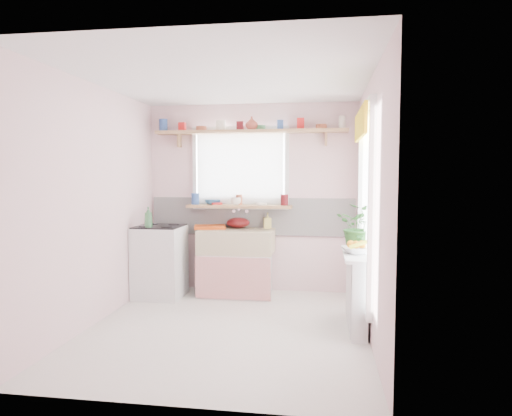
# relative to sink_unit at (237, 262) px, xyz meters

# --- Properties ---
(room) EXTENTS (3.20, 3.20, 3.20)m
(room) POSITION_rel_sink_unit_xyz_m (0.81, -0.43, 0.94)
(room) COLOR silver
(room) RESTS_ON ground
(sink_unit) EXTENTS (0.95, 0.65, 1.11)m
(sink_unit) POSITION_rel_sink_unit_xyz_m (0.00, 0.00, 0.00)
(sink_unit) COLOR white
(sink_unit) RESTS_ON ground
(cooker) EXTENTS (0.58, 0.58, 0.93)m
(cooker) POSITION_rel_sink_unit_xyz_m (-0.95, -0.24, 0.03)
(cooker) COLOR white
(cooker) RESTS_ON ground
(radiator_ledge) EXTENTS (0.22, 0.95, 0.78)m
(radiator_ledge) POSITION_rel_sink_unit_xyz_m (1.45, -1.09, -0.03)
(radiator_ledge) COLOR white
(radiator_ledge) RESTS_ON ground
(windowsill) EXTENTS (1.40, 0.22, 0.04)m
(windowsill) POSITION_rel_sink_unit_xyz_m (-0.00, 0.19, 0.71)
(windowsill) COLOR tan
(windowsill) RESTS_ON room
(pine_shelf) EXTENTS (2.52, 0.24, 0.04)m
(pine_shelf) POSITION_rel_sink_unit_xyz_m (0.15, 0.18, 1.69)
(pine_shelf) COLOR tan
(pine_shelf) RESTS_ON room
(shelf_crockery) EXTENTS (2.47, 0.11, 0.12)m
(shelf_crockery) POSITION_rel_sink_unit_xyz_m (0.13, 0.18, 1.76)
(shelf_crockery) COLOR #3359A5
(shelf_crockery) RESTS_ON pine_shelf
(sill_crockery) EXTENTS (1.35, 0.11, 0.12)m
(sill_crockery) POSITION_rel_sink_unit_xyz_m (-0.00, 0.19, 0.78)
(sill_crockery) COLOR #3359A5
(sill_crockery) RESTS_ON windowsill
(dish_tray) EXTENTS (0.47, 0.39, 0.04)m
(dish_tray) POSITION_rel_sink_unit_xyz_m (-0.38, 0.08, 0.44)
(dish_tray) COLOR #D94D13
(dish_tray) RESTS_ON sink_unit
(colander) EXTENTS (0.38, 0.38, 0.14)m
(colander) POSITION_rel_sink_unit_xyz_m (-0.02, 0.21, 0.49)
(colander) COLOR #520E10
(colander) RESTS_ON sink_unit
(jade_plant) EXTENTS (0.56, 0.53, 0.49)m
(jade_plant) POSITION_rel_sink_unit_xyz_m (1.48, -0.86, 0.59)
(jade_plant) COLOR #2A5F26
(jade_plant) RESTS_ON radiator_ledge
(fruit_bowl) EXTENTS (0.35, 0.35, 0.07)m
(fruit_bowl) POSITION_rel_sink_unit_xyz_m (1.43, -1.15, 0.38)
(fruit_bowl) COLOR silver
(fruit_bowl) RESTS_ON radiator_ledge
(herb_pot) EXTENTS (0.11, 0.08, 0.20)m
(herb_pot) POSITION_rel_sink_unit_xyz_m (1.48, -1.00, 0.44)
(herb_pot) COLOR #245A24
(herb_pot) RESTS_ON radiator_ledge
(soap_bottle_sink) EXTENTS (0.12, 0.12, 0.21)m
(soap_bottle_sink) POSITION_rel_sink_unit_xyz_m (0.37, 0.21, 0.52)
(soap_bottle_sink) COLOR #CBBF5A
(soap_bottle_sink) RESTS_ON sink_unit
(sill_cup) EXTENTS (0.14, 0.14, 0.10)m
(sill_cup) POSITION_rel_sink_unit_xyz_m (-0.03, 0.13, 0.78)
(sill_cup) COLOR white
(sill_cup) RESTS_ON windowsill
(sill_bowl) EXTENTS (0.27, 0.27, 0.07)m
(sill_bowl) POSITION_rel_sink_unit_xyz_m (-0.37, 0.25, 0.76)
(sill_bowl) COLOR #2D6094
(sill_bowl) RESTS_ON windowsill
(shelf_vase) EXTENTS (0.20, 0.20, 0.17)m
(shelf_vase) POSITION_rel_sink_unit_xyz_m (0.18, 0.12, 1.79)
(shelf_vase) COLOR #9A402F
(shelf_vase) RESTS_ON pine_shelf
(cooker_bottle) EXTENTS (0.12, 0.12, 0.26)m
(cooker_bottle) POSITION_rel_sink_unit_xyz_m (-1.01, -0.46, 0.61)
(cooker_bottle) COLOR #3A7445
(cooker_bottle) RESTS_ON cooker
(fruit) EXTENTS (0.20, 0.14, 0.10)m
(fruit) POSITION_rel_sink_unit_xyz_m (1.44, -1.14, 0.43)
(fruit) COLOR orange
(fruit) RESTS_ON fruit_bowl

